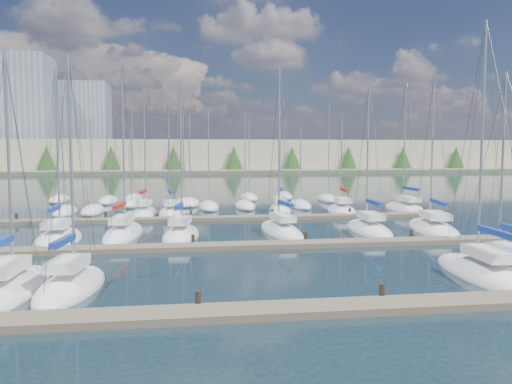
{
  "coord_description": "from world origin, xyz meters",
  "views": [
    {
      "loc": [
        -4.44,
        -17.49,
        6.65
      ],
      "look_at": [
        0.0,
        14.0,
        4.0
      ],
      "focal_mm": 35.0,
      "sensor_mm": 36.0,
      "label": 1
    }
  ],
  "objects": [
    {
      "name": "sailboat_f",
      "position": [
        12.78,
        6.98,
        0.18
      ],
      "size": [
        2.74,
        8.16,
        11.67
      ],
      "rotation": [
        0.0,
        0.0,
        0.06
      ],
      "color": "white",
      "rests_on": "ground"
    },
    {
      "name": "ground",
      "position": [
        0.0,
        60.0,
        0.0
      ],
      "size": [
        400.0,
        400.0,
        0.0
      ],
      "primitive_type": "plane",
      "color": "#192A32",
      "rests_on": "ground"
    },
    {
      "name": "sailboat_j",
      "position": [
        -4.87,
        20.8,
        0.18
      ],
      "size": [
        3.6,
        7.79,
        12.75
      ],
      "rotation": [
        0.0,
        0.0,
        -0.13
      ],
      "color": "white",
      "rests_on": "ground"
    },
    {
      "name": "sailboat_o",
      "position": [
        -6.08,
        33.88,
        0.2
      ],
      "size": [
        3.01,
        6.62,
        12.32
      ],
      "rotation": [
        0.0,
        0.0,
        0.11
      ],
      "color": "white",
      "rests_on": "ground"
    },
    {
      "name": "sailboat_i",
      "position": [
        -9.34,
        22.18,
        0.19
      ],
      "size": [
        3.27,
        9.26,
        14.74
      ],
      "rotation": [
        0.0,
        0.0,
        -0.08
      ],
      "color": "white",
      "rests_on": "ground"
    },
    {
      "name": "sailboat_n",
      "position": [
        -8.66,
        34.41,
        0.2
      ],
      "size": [
        2.92,
        7.66,
        13.63
      ],
      "rotation": [
        0.0,
        0.0,
        -0.09
      ],
      "color": "white",
      "rests_on": "ground"
    },
    {
      "name": "dock_mid",
      "position": [
        0.0,
        16.01,
        0.15
      ],
      "size": [
        44.0,
        1.93,
        1.1
      ],
      "color": "#6B5E4C",
      "rests_on": "ground"
    },
    {
      "name": "dock_near",
      "position": [
        0.0,
        2.01,
        0.15
      ],
      "size": [
        44.0,
        1.93,
        1.1
      ],
      "color": "#6B5E4C",
      "rests_on": "ground"
    },
    {
      "name": "dock_far",
      "position": [
        0.0,
        30.01,
        0.15
      ],
      "size": [
        44.0,
        1.93,
        1.1
      ],
      "color": "#6B5E4C",
      "rests_on": "ground"
    },
    {
      "name": "sailboat_r",
      "position": [
        19.76,
        34.65,
        0.19
      ],
      "size": [
        2.78,
        9.48,
        15.28
      ],
      "rotation": [
        0.0,
        0.0,
        0.0
      ],
      "color": "white",
      "rests_on": "ground"
    },
    {
      "name": "sailboat_m",
      "position": [
        15.88,
        21.1,
        0.17
      ],
      "size": [
        5.0,
        10.49,
        13.77
      ],
      "rotation": [
        0.0,
        0.0,
        -0.19
      ],
      "color": "white",
      "rests_on": "ground"
    },
    {
      "name": "sailboat_l",
      "position": [
        10.46,
        21.46,
        0.18
      ],
      "size": [
        3.18,
        8.61,
        12.86
      ],
      "rotation": [
        0.0,
        0.0,
        -0.05
      ],
      "color": "white",
      "rests_on": "ground"
    },
    {
      "name": "shoreline",
      "position": [
        -13.29,
        149.77,
        7.44
      ],
      "size": [
        400.0,
        60.0,
        38.0
      ],
      "color": "#666B51",
      "rests_on": "ground"
    },
    {
      "name": "sailboat_p",
      "position": [
        5.78,
        35.93,
        0.19
      ],
      "size": [
        2.95,
        6.96,
        11.78
      ],
      "rotation": [
        0.0,
        0.0,
        -0.1
      ],
      "color": "white",
      "rests_on": "ground"
    },
    {
      "name": "sailboat_b",
      "position": [
        -12.73,
        6.68,
        0.17
      ],
      "size": [
        3.03,
        8.84,
        12.07
      ],
      "rotation": [
        0.0,
        0.0,
        -0.04
      ],
      "color": "white",
      "rests_on": "ground"
    },
    {
      "name": "sailboat_q",
      "position": [
        12.2,
        34.11,
        0.17
      ],
      "size": [
        3.57,
        8.06,
        11.46
      ],
      "rotation": [
        0.0,
        0.0,
        -0.11
      ],
      "color": "white",
      "rests_on": "ground"
    },
    {
      "name": "sailboat_h",
      "position": [
        -13.77,
        20.37,
        0.18
      ],
      "size": [
        3.3,
        8.07,
        13.41
      ],
      "rotation": [
        0.0,
        0.0,
        0.03
      ],
      "color": "white",
      "rests_on": "ground"
    },
    {
      "name": "sailboat_c",
      "position": [
        -9.95,
        6.88,
        0.18
      ],
      "size": [
        3.33,
        7.23,
        11.91
      ],
      "rotation": [
        0.0,
        0.0,
        -0.1
      ],
      "color": "white",
      "rests_on": "ground"
    },
    {
      "name": "distant_boats",
      "position": [
        -4.34,
        43.76,
        0.29
      ],
      "size": [
        36.93,
        20.75,
        13.3
      ],
      "color": "#9EA0A5",
      "rests_on": "ground"
    },
    {
      "name": "sailboat_k",
      "position": [
        3.15,
        21.65,
        0.19
      ],
      "size": [
        3.28,
        9.47,
        14.02
      ],
      "rotation": [
        0.0,
        0.0,
        0.08
      ],
      "color": "white",
      "rests_on": "ground"
    },
    {
      "name": "sailboat_e",
      "position": [
        11.11,
        6.4,
        0.18
      ],
      "size": [
        3.35,
        9.14,
        14.18
      ],
      "rotation": [
        0.0,
        0.0,
        -0.05
      ],
      "color": "white",
      "rests_on": "ground"
    }
  ]
}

